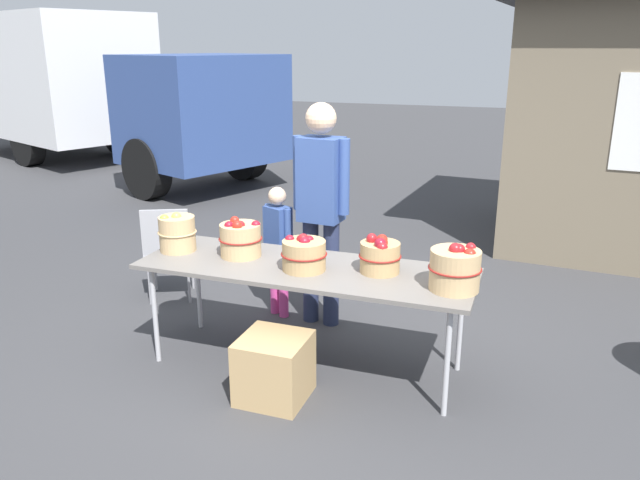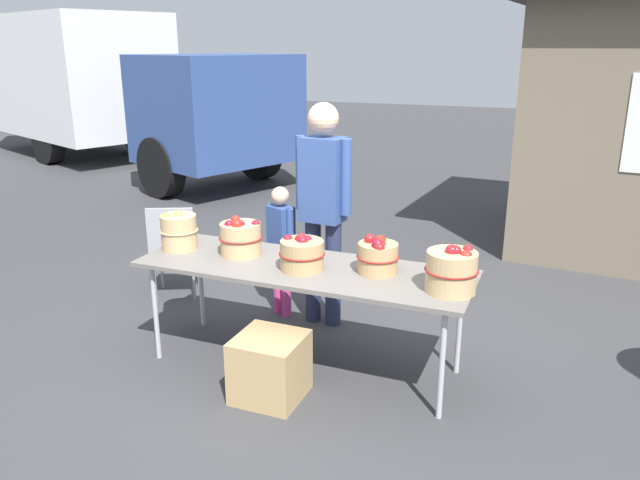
{
  "view_description": "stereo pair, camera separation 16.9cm",
  "coord_description": "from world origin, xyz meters",
  "px_view_note": "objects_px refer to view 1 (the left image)",
  "views": [
    {
      "loc": [
        1.44,
        -3.73,
        2.2
      ],
      "look_at": [
        0.0,
        0.3,
        0.85
      ],
      "focal_mm": 35.04,
      "sensor_mm": 36.0,
      "label": 1
    },
    {
      "loc": [
        1.6,
        -3.67,
        2.2
      ],
      "look_at": [
        0.0,
        0.3,
        0.85
      ],
      "focal_mm": 35.04,
      "sensor_mm": 36.0,
      "label": 2
    }
  ],
  "objects_px": {
    "apple_basket_red_0": "(240,239)",
    "box_truck": "(82,83)",
    "produce_crate": "(274,368)",
    "market_table": "(305,272)",
    "apple_basket_green_0": "(177,233)",
    "child_customer": "(278,241)",
    "folding_chair": "(168,245)",
    "apple_basket_red_1": "(304,254)",
    "vendor_adult": "(321,198)",
    "apple_basket_red_2": "(380,255)",
    "apple_basket_red_3": "(455,269)"
  },
  "relations": [
    {
      "from": "apple_basket_red_0",
      "to": "box_truck",
      "type": "distance_m",
      "value": 8.78
    },
    {
      "from": "box_truck",
      "to": "produce_crate",
      "type": "distance_m",
      "value": 9.54
    },
    {
      "from": "market_table",
      "to": "apple_basket_green_0",
      "type": "height_order",
      "value": "apple_basket_green_0"
    },
    {
      "from": "child_customer",
      "to": "folding_chair",
      "type": "xyz_separation_m",
      "value": [
        -1.05,
        -0.02,
        -0.14
      ]
    },
    {
      "from": "apple_basket_red_1",
      "to": "child_customer",
      "type": "bearing_deg",
      "value": 123.86
    },
    {
      "from": "box_truck",
      "to": "market_table",
      "type": "bearing_deg",
      "value": -19.55
    },
    {
      "from": "apple_basket_red_0",
      "to": "vendor_adult",
      "type": "distance_m",
      "value": 0.78
    },
    {
      "from": "apple_basket_red_0",
      "to": "apple_basket_red_2",
      "type": "distance_m",
      "value": 1.02
    },
    {
      "from": "vendor_adult",
      "to": "produce_crate",
      "type": "height_order",
      "value": "vendor_adult"
    },
    {
      "from": "vendor_adult",
      "to": "child_customer",
      "type": "distance_m",
      "value": 0.55
    },
    {
      "from": "folding_chair",
      "to": "vendor_adult",
      "type": "bearing_deg",
      "value": 154.38
    },
    {
      "from": "apple_basket_red_1",
      "to": "child_customer",
      "type": "xyz_separation_m",
      "value": [
        -0.54,
        0.8,
        -0.21
      ]
    },
    {
      "from": "apple_basket_red_2",
      "to": "apple_basket_red_0",
      "type": "bearing_deg",
      "value": -179.46
    },
    {
      "from": "market_table",
      "to": "apple_basket_red_2",
      "type": "bearing_deg",
      "value": 7.53
    },
    {
      "from": "market_table",
      "to": "apple_basket_red_2",
      "type": "xyz_separation_m",
      "value": [
        0.5,
        0.07,
        0.16
      ]
    },
    {
      "from": "apple_basket_green_0",
      "to": "produce_crate",
      "type": "xyz_separation_m",
      "value": [
        0.96,
        -0.48,
        -0.68
      ]
    },
    {
      "from": "market_table",
      "to": "produce_crate",
      "type": "height_order",
      "value": "market_table"
    },
    {
      "from": "apple_basket_green_0",
      "to": "folding_chair",
      "type": "height_order",
      "value": "apple_basket_green_0"
    },
    {
      "from": "apple_basket_red_3",
      "to": "apple_basket_red_1",
      "type": "bearing_deg",
      "value": 178.86
    },
    {
      "from": "apple_basket_red_2",
      "to": "apple_basket_red_3",
      "type": "distance_m",
      "value": 0.53
    },
    {
      "from": "apple_basket_green_0",
      "to": "apple_basket_red_0",
      "type": "height_order",
      "value": "apple_basket_green_0"
    },
    {
      "from": "apple_basket_red_1",
      "to": "apple_basket_red_3",
      "type": "relative_size",
      "value": 0.95
    },
    {
      "from": "vendor_adult",
      "to": "apple_basket_red_0",
      "type": "bearing_deg",
      "value": 66.33
    },
    {
      "from": "apple_basket_red_0",
      "to": "vendor_adult",
      "type": "xyz_separation_m",
      "value": [
        0.37,
        0.67,
        0.17
      ]
    },
    {
      "from": "apple_basket_green_0",
      "to": "box_truck",
      "type": "bearing_deg",
      "value": 133.74
    },
    {
      "from": "child_customer",
      "to": "produce_crate",
      "type": "distance_m",
      "value": 1.38
    },
    {
      "from": "apple_basket_red_0",
      "to": "apple_basket_green_0",
      "type": "bearing_deg",
      "value": -174.49
    },
    {
      "from": "child_customer",
      "to": "apple_basket_red_1",
      "type": "bearing_deg",
      "value": 149.33
    },
    {
      "from": "apple_basket_red_1",
      "to": "folding_chair",
      "type": "height_order",
      "value": "apple_basket_red_1"
    },
    {
      "from": "apple_basket_red_1",
      "to": "apple_basket_red_3",
      "type": "height_order",
      "value": "apple_basket_red_3"
    },
    {
      "from": "apple_basket_red_2",
      "to": "apple_basket_red_3",
      "type": "xyz_separation_m",
      "value": [
        0.51,
        -0.14,
        0.02
      ]
    },
    {
      "from": "apple_basket_red_1",
      "to": "produce_crate",
      "type": "relative_size",
      "value": 0.74
    },
    {
      "from": "vendor_adult",
      "to": "folding_chair",
      "type": "height_order",
      "value": "vendor_adult"
    },
    {
      "from": "apple_basket_red_0",
      "to": "apple_basket_red_1",
      "type": "xyz_separation_m",
      "value": [
        0.53,
        -0.11,
        -0.02
      ]
    },
    {
      "from": "apple_basket_red_0",
      "to": "produce_crate",
      "type": "relative_size",
      "value": 0.74
    },
    {
      "from": "folding_chair",
      "to": "apple_basket_green_0",
      "type": "bearing_deg",
      "value": 102.79
    },
    {
      "from": "apple_basket_red_2",
      "to": "vendor_adult",
      "type": "distance_m",
      "value": 0.94
    },
    {
      "from": "child_customer",
      "to": "box_truck",
      "type": "relative_size",
      "value": 0.14
    },
    {
      "from": "apple_basket_green_0",
      "to": "folding_chair",
      "type": "xyz_separation_m",
      "value": [
        -0.57,
        0.71,
        -0.38
      ]
    },
    {
      "from": "market_table",
      "to": "apple_basket_red_0",
      "type": "relative_size",
      "value": 7.41
    },
    {
      "from": "box_truck",
      "to": "produce_crate",
      "type": "bearing_deg",
      "value": -21.81
    },
    {
      "from": "apple_basket_red_1",
      "to": "market_table",
      "type": "bearing_deg",
      "value": 103.49
    },
    {
      "from": "vendor_adult",
      "to": "box_truck",
      "type": "height_order",
      "value": "box_truck"
    },
    {
      "from": "apple_basket_red_3",
      "to": "folding_chair",
      "type": "bearing_deg",
      "value": 162.8
    },
    {
      "from": "apple_basket_red_2",
      "to": "market_table",
      "type": "bearing_deg",
      "value": -172.47
    },
    {
      "from": "apple_basket_red_0",
      "to": "folding_chair",
      "type": "bearing_deg",
      "value": 147.81
    },
    {
      "from": "apple_basket_green_0",
      "to": "apple_basket_red_2",
      "type": "xyz_separation_m",
      "value": [
        1.5,
        0.06,
        -0.02
      ]
    },
    {
      "from": "apple_basket_green_0",
      "to": "apple_basket_red_1",
      "type": "distance_m",
      "value": 1.02
    },
    {
      "from": "child_customer",
      "to": "produce_crate",
      "type": "xyz_separation_m",
      "value": [
        0.49,
        -1.21,
        -0.44
      ]
    },
    {
      "from": "vendor_adult",
      "to": "child_customer",
      "type": "height_order",
      "value": "vendor_adult"
    }
  ]
}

